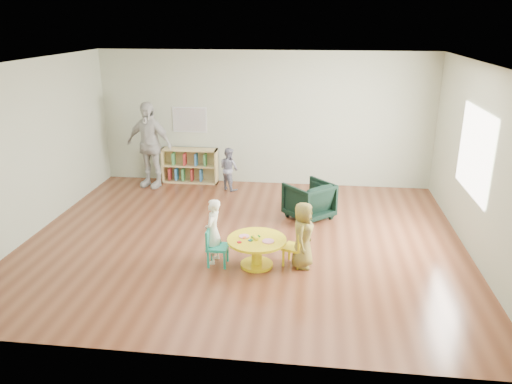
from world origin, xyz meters
TOP-DOWN VIEW (x-y plane):
  - room at (0.01, 0.00)m, footprint 7.10×7.00m
  - activity_table at (0.32, -0.87)m, footprint 0.85×0.85m
  - kid_chair_left at (-0.29, -0.91)m, footprint 0.30×0.30m
  - kid_chair_right at (0.88, -0.77)m, footprint 0.37×0.37m
  - bookshelf at (-1.61, 2.86)m, footprint 1.20×0.30m
  - alphabet_poster at (-1.60, 2.98)m, footprint 0.74×0.01m
  - armchair at (1.02, 1.07)m, footprint 1.02×1.02m
  - child_left at (-0.33, -0.82)m, footprint 0.28×0.38m
  - child_right at (0.97, -0.80)m, footprint 0.39×0.52m
  - toddler at (-0.67, 2.45)m, footprint 0.55×0.53m
  - adult_caretaker at (-2.36, 2.48)m, footprint 1.14×0.70m

SIDE VIEW (x-z plane):
  - kid_chair_right at x=0.88m, z-range 0.02..0.56m
  - activity_table at x=0.32m, z-range 0.06..0.53m
  - kid_chair_left at x=-0.29m, z-range 0.02..0.58m
  - armchair at x=1.02m, z-range 0.00..0.67m
  - bookshelf at x=-1.61m, z-range -0.01..0.74m
  - toddler at x=-0.67m, z-range 0.00..0.90m
  - child_left at x=-0.33m, z-range 0.00..0.98m
  - child_right at x=0.97m, z-range 0.00..0.98m
  - adult_caretaker at x=-2.36m, z-range 0.00..1.81m
  - alphabet_poster at x=-1.60m, z-range 1.08..1.62m
  - room at x=0.01m, z-range 0.49..3.29m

